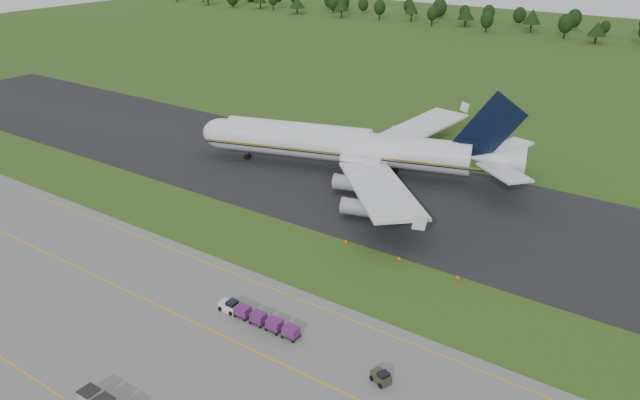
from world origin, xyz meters
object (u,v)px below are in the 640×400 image
Objects in this scene: aircraft at (346,145)px; baggage_train at (257,317)px; utility_cart at (381,378)px; edge_markers at (399,259)px.

baggage_train is at bearing -69.27° from aircraft.
aircraft is 64.57m from utility_cart.
edge_markers is (7.35, 24.55, -0.61)m from baggage_train.
utility_cart reaches higher than edge_markers.
aircraft reaches higher than utility_cart.
baggage_train reaches higher than edge_markers.
baggage_train is 0.65× the size of edge_markers.
baggage_train is at bearing 177.78° from utility_cart.
edge_markers is at bearing 73.34° from baggage_train.
aircraft is 38.17m from edge_markers.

